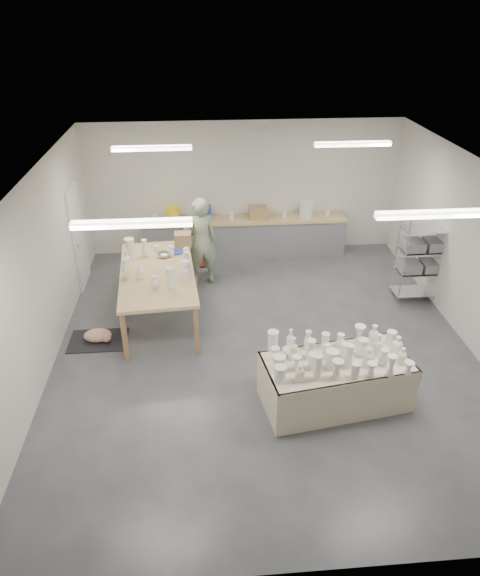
{
  "coord_description": "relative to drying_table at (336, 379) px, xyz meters",
  "views": [
    {
      "loc": [
        -1.01,
        -7.14,
        5.2
      ],
      "look_at": [
        -0.4,
        0.22,
        1.05
      ],
      "focal_mm": 32.0,
      "sensor_mm": 36.0,
      "label": 1
    }
  ],
  "objects": [
    {
      "name": "cat",
      "position": [
        -3.7,
        1.84,
        -0.3
      ],
      "size": [
        0.55,
        0.44,
        0.21
      ],
      "rotation": [
        0.0,
        0.0,
        0.25
      ],
      "color": "white",
      "rests_on": "rug"
    },
    {
      "name": "wire_shelf",
      "position": [
        2.34,
        2.85,
        0.5
      ],
      "size": [
        0.88,
        0.48,
        1.8
      ],
      "color": "silver",
      "rests_on": "ground"
    },
    {
      "name": "potter",
      "position": [
        -1.87,
        3.85,
        0.52
      ],
      "size": [
        0.78,
        0.62,
        1.87
      ],
      "primitive_type": "imported",
      "rotation": [
        0.0,
        0.0,
        3.42
      ],
      "color": "#92A580",
      "rests_on": "ground"
    },
    {
      "name": "work_table",
      "position": [
        -2.64,
        2.63,
        0.55
      ],
      "size": [
        1.5,
        2.7,
        1.36
      ],
      "rotation": [
        0.0,
        0.0,
        0.08
      ],
      "color": "tan",
      "rests_on": "ground"
    },
    {
      "name": "red_stool",
      "position": [
        -1.87,
        4.12,
        -0.14
      ],
      "size": [
        0.43,
        0.43,
        0.32
      ],
      "rotation": [
        0.0,
        0.0,
        0.31
      ],
      "color": "#A61817",
      "rests_on": "ground"
    },
    {
      "name": "room",
      "position": [
        -0.96,
        1.53,
        1.64
      ],
      "size": [
        8.0,
        8.02,
        3.0
      ],
      "color": "#424449",
      "rests_on": "ground"
    },
    {
      "name": "back_counter",
      "position": [
        -0.87,
        5.13,
        0.07
      ],
      "size": [
        4.6,
        0.6,
        1.24
      ],
      "color": "tan",
      "rests_on": "ground"
    },
    {
      "name": "drying_table",
      "position": [
        0.0,
        0.0,
        0.0
      ],
      "size": [
        2.23,
        1.31,
        1.1
      ],
      "rotation": [
        0.0,
        0.0,
        0.16
      ],
      "color": "olive",
      "rests_on": "ground"
    },
    {
      "name": "rug",
      "position": [
        -3.72,
        1.86,
        -0.41
      ],
      "size": [
        1.0,
        0.7,
        0.02
      ],
      "primitive_type": "cube",
      "color": "black",
      "rests_on": "ground"
    }
  ]
}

